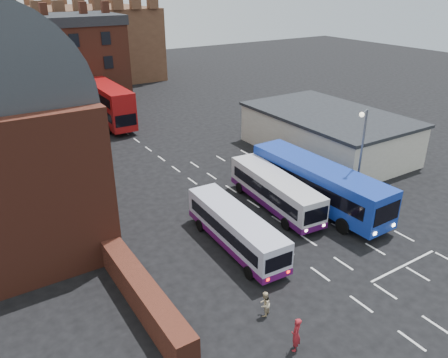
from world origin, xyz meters
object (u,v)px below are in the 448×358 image
bus_blue (318,182)px  bus_red_double (108,103)px  pedestrian_red (296,335)px  pedestrian_beige (265,304)px  bus_white_outbound (235,227)px  bus_white_inbound (275,189)px  street_lamp (361,150)px

bus_blue → bus_red_double: bus_red_double is taller
pedestrian_red → pedestrian_beige: (0.19, 2.68, -0.18)m
bus_red_double → bus_white_outbound: bearing=86.5°
bus_white_inbound → pedestrian_red: bus_white_inbound is taller
bus_blue → bus_white_outbound: bearing=8.1°
bus_blue → pedestrian_beige: bearing=33.6°
bus_white_outbound → bus_white_inbound: bus_white_inbound is taller
bus_white_outbound → pedestrian_red: bearing=-103.4°
bus_white_outbound → pedestrian_beige: bus_white_outbound is taller
bus_white_outbound → pedestrian_beige: size_ratio=6.49×
street_lamp → pedestrian_beige: (-13.38, -5.95, -4.04)m
bus_white_outbound → bus_red_double: bus_red_double is taller
street_lamp → pedestrian_beige: 15.19m
bus_white_inbound → bus_blue: (2.98, -1.52, 0.44)m
bus_white_outbound → bus_blue: (8.67, 1.44, 0.52)m
bus_white_inbound → pedestrian_red: size_ratio=5.48×
bus_blue → pedestrian_red: bearing=41.4°
bus_white_inbound → pedestrian_beige: 12.26m
bus_white_outbound → street_lamp: (11.02, -0.30, 3.25)m
pedestrian_red → pedestrian_beige: 2.70m
street_lamp → bus_white_inbound: bearing=148.6°
pedestrian_red → street_lamp: bearing=170.5°
bus_blue → street_lamp: 4.00m
bus_red_double → pedestrian_beige: (-4.62, -37.40, -1.86)m
bus_white_outbound → bus_blue: bus_blue is taller
street_lamp → pedestrian_red: bearing=-147.5°
bus_red_double → street_lamp: 32.72m
bus_white_inbound → bus_blue: bearing=157.9°
bus_white_outbound → bus_white_inbound: 6.42m
bus_white_inbound → bus_red_double: size_ratio=0.82×
bus_red_double → pedestrian_beige: 37.73m
bus_red_double → bus_blue: bearing=102.8°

